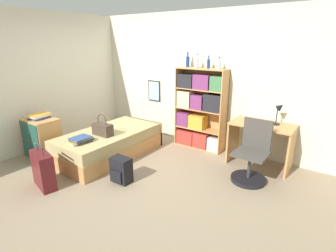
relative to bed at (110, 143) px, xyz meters
The scene contains 18 objects.
ground_plane 0.66m from the bed, ahead, with size 14.00×14.00×0.00m, color gray.
wall_back 1.96m from the bed, 67.86° to the left, with size 10.00×0.09×2.60m.
wall_left 1.77m from the bed, behind, with size 0.06×10.00×2.60m.
bed is the anchor object (origin of this frame).
handbag 0.41m from the bed, 72.24° to the right, with size 0.37×0.17×0.38m.
book_stack_on_bed 0.70m from the bed, 87.43° to the right, with size 0.30×0.37×0.08m.
suitcase 1.34m from the bed, 87.60° to the right, with size 0.53×0.31×0.66m.
dresser 1.22m from the bed, 141.25° to the right, with size 0.60×0.47×0.73m.
magazine_pile_on_dresser 1.33m from the bed, 142.72° to the right, with size 0.30×0.38×0.08m.
bookcase 1.81m from the bed, 49.09° to the left, with size 0.99×0.32×1.57m.
bottle_green 2.14m from the bed, 58.71° to the left, with size 0.07×0.07×0.28m.
bottle_brown 2.21m from the bed, 51.30° to the left, with size 0.06×0.06×0.26m.
bottle_clear 2.33m from the bed, 46.17° to the left, with size 0.06×0.06×0.23m.
bottle_blue 2.44m from the bed, 41.20° to the left, with size 0.07×0.07×0.21m.
desk 2.69m from the bed, 26.25° to the left, with size 1.01×0.58×0.74m.
desk_lamp 3.00m from the bed, 26.10° to the left, with size 0.18×0.13×0.38m.
desk_chair 2.51m from the bed, 13.76° to the left, with size 0.52×0.52×0.93m.
backpack 1.05m from the bed, 34.04° to the right, with size 0.31×0.23×0.39m.
Camera 1 is at (2.88, -3.05, 2.04)m, focal length 28.00 mm.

